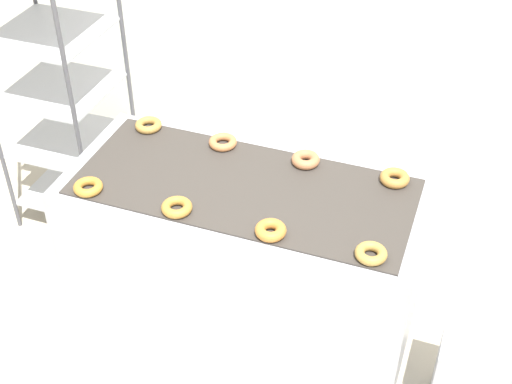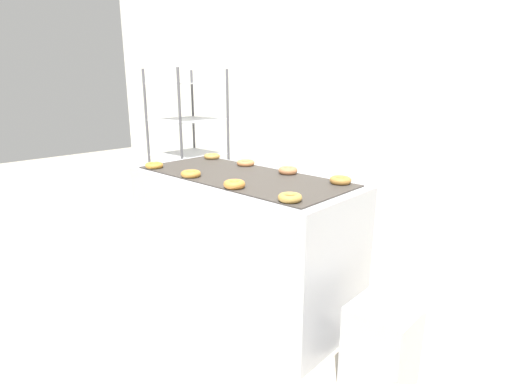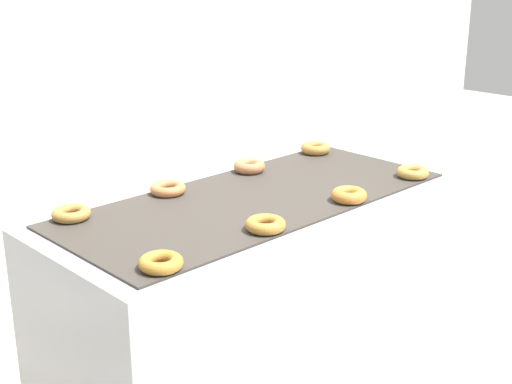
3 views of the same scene
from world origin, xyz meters
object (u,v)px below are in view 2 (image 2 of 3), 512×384
Objects in this scene: donut_far_midright at (288,170)px; donut_near_midright at (234,184)px; donut_near_left at (154,165)px; donut_far_right at (340,180)px; donut_near_right at (290,198)px; donut_far_left at (212,156)px; donut_far_midleft at (246,163)px; glaze_bin at (381,347)px; baking_rack_cart at (189,155)px; donut_near_midleft at (191,174)px; fryer_machine at (241,241)px.

donut_near_midright is at bearing -89.08° from donut_far_midright.
donut_far_right is at bearing 22.55° from donut_near_left.
donut_near_right reaches higher than donut_far_left.
donut_far_midleft is at bearing 148.17° from donut_near_right.
glaze_bin is 3.49× the size of donut_far_midright.
donut_far_midleft is at bearing -16.25° from baking_rack_cart.
donut_far_midleft is (-0.00, 0.51, -0.00)m from donut_near_midleft.
donut_near_midleft reaches higher than glaze_bin.
donut_near_midleft is at bearing -128.70° from fryer_machine.
glaze_bin is 1.20m from donut_far_midright.
donut_far_midright is 0.99× the size of donut_far_right.
donut_near_midleft is at bearing -179.91° from donut_near_right.
donut_far_left is 0.39m from donut_far_midleft.
donut_near_midleft is 1.01× the size of donut_far_left.
donut_near_right reaches higher than fryer_machine.
donut_near_right is 0.97× the size of donut_far_right.
donut_near_left reaches higher than fryer_machine.
donut_near_midleft reaches higher than donut_far_left.
donut_near_left is 1.32m from donut_far_right.
donut_near_midright is 1.01× the size of donut_near_right.
donut_near_midright reaches higher than donut_far_right.
donut_near_midleft is 1.02× the size of donut_far_midright.
glaze_bin is 1.86m from donut_near_left.
glaze_bin is at bearing -15.36° from donut_far_midleft.
donut_far_midleft is (-0.20, 0.25, 0.48)m from fryer_machine.
donut_near_midright is (1.50, -0.83, 0.11)m from baking_rack_cart.
donut_near_left is 0.66m from donut_far_midleft.
donut_far_right is at bearing 31.92° from donut_near_midleft.
baking_rack_cart is at bearing 156.12° from fryer_machine.
donut_far_right is at bearing -0.79° from donut_far_left.
baking_rack_cart is 12.86× the size of donut_far_midright.
donut_near_right is (-0.49, -0.15, 0.72)m from glaze_bin.
donut_near_midright is at bearing -51.23° from donut_far_midleft.
donut_far_midleft is (-1.30, 0.36, 0.72)m from glaze_bin.
fryer_machine is 12.30× the size of donut_far_right.
fryer_machine is 0.58m from donut_near_midleft.
baking_rack_cart is at bearing 163.75° from donut_far_midleft.
donut_near_midright is (0.41, -0.01, 0.00)m from donut_near_midleft.
donut_near_left is 0.52m from donut_far_left.
donut_near_midright is at bearing -127.87° from donut_far_right.
donut_near_left is at bearing -92.56° from donut_far_left.
donut_near_midleft is at bearing -37.05° from baking_rack_cart.
donut_far_midright reaches higher than donut_near_right.
baking_rack_cart is 3.68× the size of glaze_bin.
donut_near_right is 0.64m from donut_far_midright.
fryer_machine is at bearing 51.30° from donut_near_midleft.
donut_far_left is at bearing 146.85° from donut_near_midright.
donut_near_midleft is (-0.20, -0.25, 0.48)m from fryer_machine.
donut_far_right is (0.40, 0.00, -0.00)m from donut_far_midright.
fryer_machine is 1.46m from baking_rack_cart.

